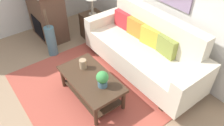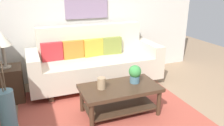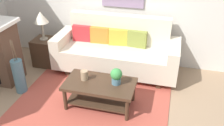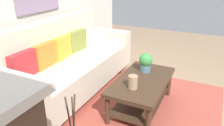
# 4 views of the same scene
# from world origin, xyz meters

# --- Properties ---
(wall_back) EXTENTS (5.04, 0.10, 2.70)m
(wall_back) POSITION_xyz_m (0.00, 2.05, 1.35)
(wall_back) COLOR silver
(wall_back) RESTS_ON ground_plane
(area_rug) EXTENTS (2.47, 2.18, 0.01)m
(area_rug) POSITION_xyz_m (0.00, 0.50, 0.01)
(area_rug) COLOR #B24C3D
(area_rug) RESTS_ON ground_plane
(couch) EXTENTS (2.34, 0.84, 1.08)m
(couch) POSITION_xyz_m (0.13, 1.51, 0.43)
(couch) COLOR beige
(couch) RESTS_ON ground_plane
(throw_pillow_crimson) EXTENTS (0.37, 0.14, 0.32)m
(throw_pillow_crimson) POSITION_xyz_m (-0.60, 1.64, 0.68)
(throw_pillow_crimson) COLOR red
(throw_pillow_crimson) RESTS_ON couch
(throw_pillow_orange) EXTENTS (0.37, 0.14, 0.32)m
(throw_pillow_orange) POSITION_xyz_m (-0.23, 1.64, 0.68)
(throw_pillow_orange) COLOR orange
(throw_pillow_orange) RESTS_ON couch
(throw_pillow_mustard) EXTENTS (0.37, 0.17, 0.32)m
(throw_pillow_mustard) POSITION_xyz_m (0.13, 1.64, 0.68)
(throw_pillow_mustard) COLOR gold
(throw_pillow_mustard) RESTS_ON couch
(throw_pillow_olive) EXTENTS (0.37, 0.15, 0.32)m
(throw_pillow_olive) POSITION_xyz_m (0.50, 1.64, 0.68)
(throw_pillow_olive) COLOR olive
(throw_pillow_olive) RESTS_ON couch
(coffee_table) EXTENTS (1.10, 0.60, 0.43)m
(coffee_table) POSITION_xyz_m (0.14, 0.40, 0.31)
(coffee_table) COLOR #422D1E
(coffee_table) RESTS_ON ground_plane
(tabletop_vase) EXTENTS (0.11, 0.11, 0.16)m
(tabletop_vase) POSITION_xyz_m (-0.12, 0.43, 0.51)
(tabletop_vase) COLOR tan
(tabletop_vase) RESTS_ON coffee_table
(potted_plant_tabletop) EXTENTS (0.18, 0.18, 0.26)m
(potted_plant_tabletop) POSITION_xyz_m (0.39, 0.45, 0.57)
(potted_plant_tabletop) COLOR slate
(potted_plant_tabletop) RESTS_ON coffee_table
(side_table) EXTENTS (0.44, 0.44, 0.56)m
(side_table) POSITION_xyz_m (-1.34, 1.41, 0.28)
(side_table) COLOR #422D1E
(side_table) RESTS_ON ground_plane
(table_lamp) EXTENTS (0.28, 0.28, 0.57)m
(table_lamp) POSITION_xyz_m (-1.34, 1.41, 0.99)
(table_lamp) COLOR gray
(table_lamp) RESTS_ON side_table
(floor_vase) EXTENTS (0.19, 0.19, 0.62)m
(floor_vase) POSITION_xyz_m (-1.30, 0.41, 0.31)
(floor_vase) COLOR slate
(floor_vase) RESTS_ON ground_plane
(floor_vase_branch_a) EXTENTS (0.02, 0.05, 0.36)m
(floor_vase_branch_a) POSITION_xyz_m (-1.28, 0.41, 0.80)
(floor_vase_branch_a) COLOR brown
(floor_vase_branch_a) RESTS_ON floor_vase
(floor_vase_branch_b) EXTENTS (0.05, 0.01, 0.36)m
(floor_vase_branch_b) POSITION_xyz_m (-1.31, 0.43, 0.80)
(floor_vase_branch_b) COLOR brown
(floor_vase_branch_b) RESTS_ON floor_vase
(floor_vase_branch_c) EXTENTS (0.02, 0.02, 0.36)m
(floor_vase_branch_c) POSITION_xyz_m (-1.31, 0.39, 0.80)
(floor_vase_branch_c) COLOR brown
(floor_vase_branch_c) RESTS_ON floor_vase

